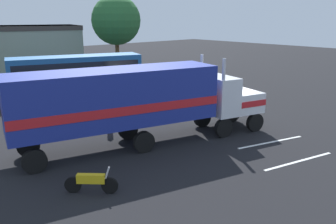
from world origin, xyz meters
name	(u,v)px	position (x,y,z in m)	size (l,w,h in m)	color
ground_plane	(229,125)	(0.00, 0.00, 0.00)	(120.00, 120.00, 0.00)	black
lane_stripe_near	(271,142)	(-0.82, -3.50, 0.01)	(4.40, 0.16, 0.01)	silver
lane_stripe_mid	(299,161)	(-2.14, -5.84, 0.01)	(4.40, 0.16, 0.01)	silver
semi_truck	(137,99)	(-6.45, 1.13, 2.52)	(14.31, 6.11, 4.50)	silver
person_bystander	(109,117)	(-6.28, 4.05, 0.89)	(0.41, 0.48, 1.63)	#2D3347
parked_bus	(76,71)	(-2.73, 14.43, 2.07)	(11.24, 5.89, 3.40)	#1E5999
motorcycle	(91,182)	(-11.03, -1.87, 0.48)	(1.57, 1.56, 1.12)	black
tree_center	(116,20)	(5.79, 20.60, 6.19)	(5.46, 5.46, 8.94)	brown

